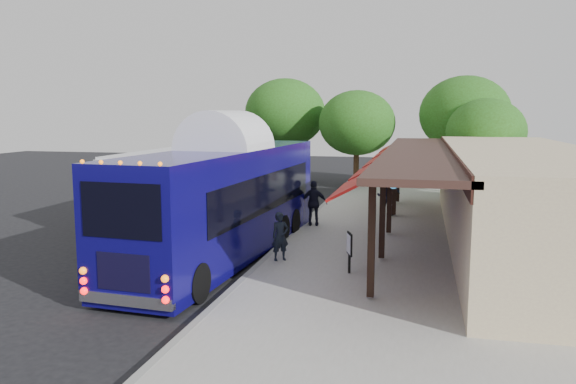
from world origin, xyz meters
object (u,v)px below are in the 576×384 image
Objects in this scene: city_bus at (188,178)px; sign_board at (349,246)px; ped_a at (280,236)px; ped_b at (386,196)px; coach_bus at (226,195)px; ped_c at (314,203)px; ped_d at (390,188)px.

city_bus is 9.70× the size of sign_board.
ped_a is 0.90× the size of ped_b.
coach_bus reaches higher than sign_board.
ped_c is 7.16m from sign_board.
ped_c is at bearing 72.19° from coach_bus.
coach_bus is 5.65m from ped_c.
ped_b is 4.30m from ped_c.
sign_board is (-0.45, -10.02, -0.04)m from ped_b.
ped_b is at bearing 38.06° from ped_a.
ped_a is (2.05, -0.64, -1.18)m from coach_bus.
coach_bus is 4.82m from sign_board.
city_bus reaches higher than ped_c.
ped_d is at bearing -121.44° from ped_c.
ped_b reaches higher than sign_board.
sign_board is at bearing -16.14° from coach_bus.
ped_d is (2.80, 6.62, -0.15)m from ped_c.
city_bus is 7.41× the size of ped_d.
ped_d reaches higher than ped_a.
city_bus is at bearing 115.63° from sign_board.
ped_c reaches higher than ped_d.
ped_a is 12.73m from ped_d.
city_bus reaches higher than sign_board.
city_bus is at bearing -25.74° from ped_c.
coach_bus reaches higher than city_bus.
sign_board is (2.35, -6.76, -0.12)m from ped_c.
city_bus is 12.55m from sign_board.
coach_bus is 6.53× the size of ped_c.
ped_b is 0.92× the size of ped_c.
city_bus is 9.47m from ped_b.
sign_board is (8.92, -8.80, -0.79)m from city_bus.
ped_d is at bearing 71.48° from coach_bus.
ped_b is at bearing 75.10° from ped_d.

